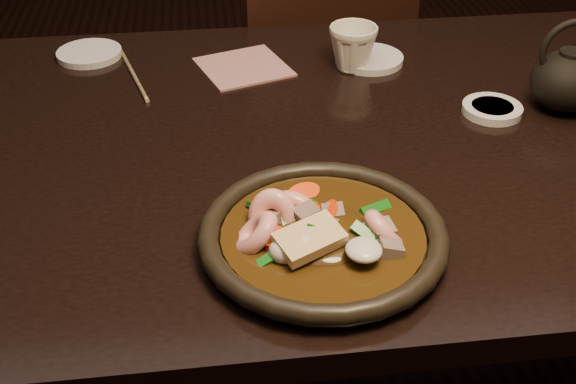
{
  "coord_description": "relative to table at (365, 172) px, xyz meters",
  "views": [
    {
      "loc": [
        -0.25,
        -0.96,
        1.32
      ],
      "look_at": [
        -0.15,
        -0.22,
        0.8
      ],
      "focal_mm": 45.0,
      "sensor_mm": 36.0,
      "label": 1
    }
  ],
  "objects": [
    {
      "name": "chair",
      "position": [
        0.0,
        0.69,
        -0.14
      ],
      "size": [
        0.59,
        0.59,
        0.98
      ],
      "rotation": [
        0.0,
        0.0,
        3.49
      ],
      "color": "black",
      "rests_on": "floor"
    },
    {
      "name": "stirfry",
      "position": [
        -0.12,
        -0.27,
        0.1
      ],
      "size": [
        0.23,
        0.19,
        0.07
      ],
      "color": "#311E08",
      "rests_on": "plate"
    },
    {
      "name": "napkin",
      "position": [
        -0.18,
        0.26,
        0.08
      ],
      "size": [
        0.19,
        0.19,
        0.0
      ],
      "primitive_type": "cube",
      "rotation": [
        0.0,
        0.0,
        0.32
      ],
      "color": "#A76967",
      "rests_on": "table"
    },
    {
      "name": "saucer_left",
      "position": [
        -0.46,
        0.34,
        0.08
      ],
      "size": [
        0.12,
        0.12,
        0.01
      ],
      "primitive_type": "cylinder",
      "color": "silver",
      "rests_on": "table"
    },
    {
      "name": "saucer_right",
      "position": [
        0.06,
        0.25,
        0.08
      ],
      "size": [
        0.13,
        0.13,
        0.01
      ],
      "primitive_type": "cylinder",
      "color": "silver",
      "rests_on": "table"
    },
    {
      "name": "soy_dish",
      "position": [
        0.21,
        0.03,
        0.08
      ],
      "size": [
        0.1,
        0.1,
        0.01
      ],
      "primitive_type": "cylinder",
      "color": "silver",
      "rests_on": "table"
    },
    {
      "name": "plate",
      "position": [
        -0.12,
        -0.27,
        0.09
      ],
      "size": [
        0.31,
        0.31,
        0.03
      ],
      "color": "black",
      "rests_on": "table"
    },
    {
      "name": "tea_cup",
      "position": [
        0.02,
        0.23,
        0.12
      ],
      "size": [
        0.1,
        0.09,
        0.09
      ],
      "primitive_type": "imported",
      "rotation": [
        0.0,
        0.0,
        -0.15
      ],
      "color": "beige",
      "rests_on": "table"
    },
    {
      "name": "chopsticks",
      "position": [
        -0.38,
        0.26,
        0.08
      ],
      "size": [
        0.07,
        0.24,
        0.01
      ],
      "rotation": [
        0.0,
        0.0,
        0.26
      ],
      "color": "tan",
      "rests_on": "table"
    },
    {
      "name": "table",
      "position": [
        0.0,
        0.0,
        0.0
      ],
      "size": [
        1.6,
        0.9,
        0.75
      ],
      "color": "black",
      "rests_on": "floor"
    },
    {
      "name": "teapot",
      "position": [
        0.33,
        0.03,
        0.13
      ],
      "size": [
        0.14,
        0.11,
        0.15
      ],
      "rotation": [
        0.0,
        0.0,
        -0.15
      ],
      "color": "black",
      "rests_on": "table"
    }
  ]
}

